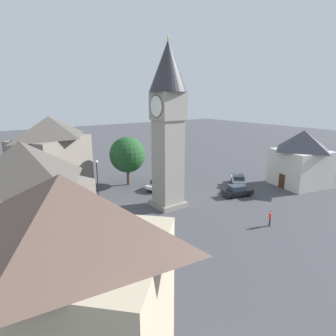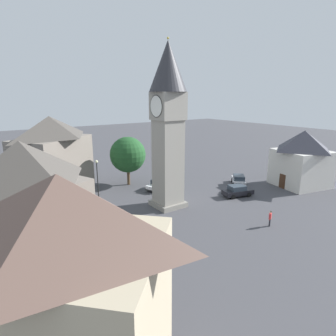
{
  "view_description": "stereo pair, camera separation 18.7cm",
  "coord_description": "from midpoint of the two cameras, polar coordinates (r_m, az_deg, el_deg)",
  "views": [
    {
      "loc": [
        26.76,
        -19.15,
        13.15
      ],
      "look_at": [
        0.0,
        0.0,
        4.8
      ],
      "focal_mm": 30.44,
      "sensor_mm": 36.0,
      "label": 1
    },
    {
      "loc": [
        26.87,
        -19.0,
        13.15
      ],
      "look_at": [
        0.0,
        0.0,
        4.8
      ],
      "focal_mm": 30.44,
      "sensor_mm": 36.0,
      "label": 2
    }
  ],
  "objects": [
    {
      "name": "pedestrian",
      "position": [
        31.66,
        19.93,
        -9.23
      ],
      "size": [
        0.35,
        0.52,
        1.69
      ],
      "color": "black",
      "rests_on": "ground"
    },
    {
      "name": "clock_tower",
      "position": [
        32.96,
        0.17,
        10.9
      ],
      "size": [
        4.26,
        4.26,
        19.28
      ],
      "color": "gray",
      "rests_on": "ground"
    },
    {
      "name": "building_terrace_right",
      "position": [
        46.57,
        25.34,
        1.83
      ],
      "size": [
        8.17,
        8.37,
        8.32
      ],
      "color": "beige",
      "rests_on": "ground"
    },
    {
      "name": "car_silver_kerb",
      "position": [
        44.6,
        14.05,
        -2.33
      ],
      "size": [
        4.2,
        4.01,
        1.53
      ],
      "color": "silver",
      "rests_on": "ground"
    },
    {
      "name": "building_shop_left",
      "position": [
        13.31,
        -19.0,
        -22.78
      ],
      "size": [
        10.22,
        10.21,
        10.4
      ],
      "color": "tan",
      "rests_on": "ground"
    },
    {
      "name": "car_red_corner",
      "position": [
        39.55,
        13.89,
        -4.46
      ],
      "size": [
        2.67,
        4.42,
        1.53
      ],
      "color": "black",
      "rests_on": "ground"
    },
    {
      "name": "tree",
      "position": [
        42.86,
        -7.93,
        2.65
      ],
      "size": [
        5.33,
        5.33,
        7.33
      ],
      "color": "brown",
      "rests_on": "ground"
    },
    {
      "name": "car_white_side",
      "position": [
        41.3,
        -1.77,
        -3.23
      ],
      "size": [
        3.21,
        4.46,
        1.53
      ],
      "color": "white",
      "rests_on": "ground"
    },
    {
      "name": "car_blue_kerb",
      "position": [
        28.08,
        -13.08,
        -12.34
      ],
      "size": [
        4.3,
        2.17,
        1.53
      ],
      "color": "#236B38",
      "rests_on": "ground"
    },
    {
      "name": "building_corner_back",
      "position": [
        21.95,
        -26.06,
        -8.29
      ],
      "size": [
        8.74,
        8.89,
        10.37
      ],
      "color": "slate",
      "rests_on": "ground"
    },
    {
      "name": "ground_plane",
      "position": [
        35.44,
        0.15,
        -7.55
      ],
      "size": [
        200.0,
        200.0,
        0.0
      ],
      "primitive_type": "plane",
      "color": "#424247"
    },
    {
      "name": "building_hall_far",
      "position": [
        42.62,
        -22.03,
        2.66
      ],
      "size": [
        11.44,
        12.32,
        10.53
      ],
      "color": "slate",
      "rests_on": "ground"
    },
    {
      "name": "lamp_post",
      "position": [
        34.9,
        -13.8,
        -1.7
      ],
      "size": [
        0.36,
        0.36,
        5.84
      ],
      "color": "black",
      "rests_on": "ground"
    }
  ]
}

